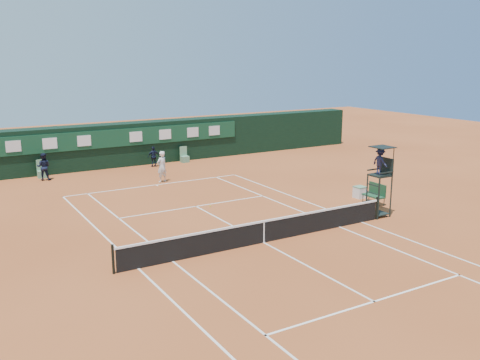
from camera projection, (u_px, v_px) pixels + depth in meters
name	position (u px, v px, depth m)	size (l,w,h in m)	color
ground	(264.00, 243.00, 22.29)	(90.00, 90.00, 0.00)	#AE5529
court_lines	(264.00, 242.00, 22.29)	(11.05, 23.85, 0.01)	silver
tennis_net	(264.00, 231.00, 22.17)	(12.90, 0.10, 1.10)	black
back_wall	(118.00, 145.00, 37.64)	(40.00, 1.65, 3.00)	black
linesman_chair_left	(42.00, 173.00, 34.12)	(0.55, 0.50, 1.15)	#649A73
linesman_chair_right	(185.00, 158.00, 39.10)	(0.55, 0.50, 1.15)	#598866
umpire_chair	(380.00, 167.00, 25.42)	(0.96, 0.95, 3.42)	black
player_bench	(375.00, 193.00, 27.99)	(0.55, 1.20, 1.10)	#1A4229
tennis_bag	(359.00, 209.00, 26.63)	(0.32, 0.74, 0.28)	black
cooler	(360.00, 192.00, 29.26)	(0.57, 0.57, 0.65)	silver
tennis_ball	(210.00, 206.00, 27.59)	(0.07, 0.07, 0.07)	#B6C62E
player	(162.00, 167.00, 32.81)	(0.70, 0.46, 1.93)	silver
ball_kid_left	(44.00, 167.00, 33.31)	(0.84, 0.65, 1.72)	black
ball_kid_right	(154.00, 157.00, 37.40)	(0.85, 0.35, 1.45)	black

